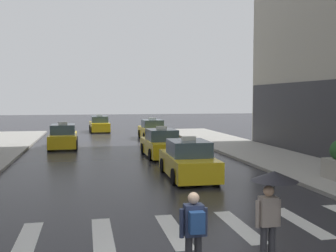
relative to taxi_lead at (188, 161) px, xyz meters
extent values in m
cube|color=silver|center=(-5.72, -6.64, -0.72)|extent=(0.50, 2.80, 0.01)
cube|color=silver|center=(-3.92, -6.64, -0.72)|extent=(0.50, 2.80, 0.01)
cube|color=silver|center=(-2.12, -6.64, -0.72)|extent=(0.50, 2.80, 0.01)
cube|color=silver|center=(-0.32, -6.64, -0.72)|extent=(0.50, 2.80, 0.01)
cube|color=silver|center=(1.48, -6.64, -0.72)|extent=(0.50, 2.80, 0.01)
cube|color=yellow|center=(0.00, 0.02, -0.16)|extent=(1.91, 4.54, 0.84)
cube|color=#384C5B|center=(0.00, -0.08, 0.58)|extent=(1.65, 2.14, 0.64)
cube|color=silver|center=(0.00, -0.08, 0.99)|extent=(0.61, 0.25, 0.18)
cylinder|color=black|center=(-0.82, 1.39, -0.39)|extent=(0.24, 0.67, 0.66)
cylinder|color=black|center=(0.89, 1.35, -0.39)|extent=(0.24, 0.67, 0.66)
cylinder|color=black|center=(-0.89, -1.31, -0.39)|extent=(0.24, 0.67, 0.66)
cylinder|color=black|center=(0.82, -1.35, -0.39)|extent=(0.24, 0.67, 0.66)
cube|color=#F2EAB2|center=(-0.58, 2.31, -0.12)|extent=(0.20, 0.04, 0.14)
cube|color=#F2EAB2|center=(0.68, 2.28, -0.12)|extent=(0.20, 0.04, 0.14)
cube|color=yellow|center=(0.03, 6.40, -0.16)|extent=(1.88, 4.53, 0.84)
cube|color=#384C5B|center=(0.03, 6.30, 0.58)|extent=(1.64, 2.13, 0.64)
cube|color=silver|center=(0.03, 6.30, 0.99)|extent=(0.60, 0.25, 0.18)
cylinder|color=black|center=(-0.85, 7.73, -0.39)|extent=(0.23, 0.66, 0.66)
cylinder|color=black|center=(0.86, 7.76, -0.39)|extent=(0.23, 0.66, 0.66)
cylinder|color=black|center=(-0.80, 5.03, -0.39)|extent=(0.23, 0.66, 0.66)
cylinder|color=black|center=(0.91, 5.06, -0.39)|extent=(0.23, 0.66, 0.66)
cube|color=#F2EAB2|center=(-0.64, 8.66, -0.12)|extent=(0.20, 0.04, 0.14)
cube|color=#F2EAB2|center=(0.62, 8.68, -0.12)|extent=(0.20, 0.04, 0.14)
cube|color=yellow|center=(-5.83, 11.93, -0.16)|extent=(1.83, 4.51, 0.84)
cube|color=#384C5B|center=(-5.83, 11.83, 0.58)|extent=(1.61, 2.11, 0.64)
cube|color=silver|center=(-5.83, 11.83, 0.99)|extent=(0.60, 0.24, 0.18)
cylinder|color=black|center=(-6.69, 13.27, -0.39)|extent=(0.22, 0.66, 0.66)
cylinder|color=black|center=(-4.98, 13.28, -0.39)|extent=(0.22, 0.66, 0.66)
cylinder|color=black|center=(-6.68, 10.57, -0.39)|extent=(0.22, 0.66, 0.66)
cylinder|color=black|center=(-4.97, 10.58, -0.39)|extent=(0.22, 0.66, 0.66)
cube|color=#F2EAB2|center=(-6.48, 14.19, -0.12)|extent=(0.20, 0.04, 0.14)
cube|color=#F2EAB2|center=(-5.22, 14.20, -0.12)|extent=(0.20, 0.04, 0.14)
cube|color=yellow|center=(1.21, 16.78, -0.16)|extent=(1.86, 4.52, 0.84)
cube|color=#384C5B|center=(1.21, 16.68, 0.58)|extent=(1.63, 2.12, 0.64)
cube|color=silver|center=(1.21, 16.68, 0.99)|extent=(0.60, 0.25, 0.18)
cylinder|color=black|center=(0.33, 18.12, -0.39)|extent=(0.23, 0.66, 0.66)
cylinder|color=black|center=(2.04, 18.15, -0.39)|extent=(0.23, 0.66, 0.66)
cylinder|color=black|center=(0.37, 15.42, -0.39)|extent=(0.23, 0.66, 0.66)
cylinder|color=black|center=(2.08, 15.45, -0.39)|extent=(0.23, 0.66, 0.66)
cube|color=#F2EAB2|center=(0.55, 19.05, -0.12)|extent=(0.20, 0.04, 0.14)
cube|color=#F2EAB2|center=(1.81, 19.06, -0.12)|extent=(0.20, 0.04, 0.14)
cube|color=yellow|center=(-2.91, 24.80, -0.16)|extent=(1.99, 4.57, 0.84)
cube|color=#384C5B|center=(-2.91, 24.70, 0.58)|extent=(1.69, 2.17, 0.64)
cube|color=silver|center=(-2.91, 24.70, 0.99)|extent=(0.61, 0.26, 0.18)
cylinder|color=black|center=(-3.82, 26.11, -0.39)|extent=(0.25, 0.67, 0.66)
cylinder|color=black|center=(-2.12, 26.19, -0.39)|extent=(0.25, 0.67, 0.66)
cylinder|color=black|center=(-3.71, 23.42, -0.39)|extent=(0.25, 0.67, 0.66)
cylinder|color=black|center=(-2.00, 23.49, -0.39)|extent=(0.25, 0.67, 0.66)
cube|color=#F2EAB2|center=(-3.64, 27.04, -0.12)|extent=(0.20, 0.05, 0.14)
cube|color=#F2EAB2|center=(-2.38, 27.10, -0.12)|extent=(0.20, 0.05, 0.14)
cylinder|color=#333338|center=(-0.77, -9.10, -0.31)|extent=(0.14, 0.14, 0.82)
cylinder|color=#333338|center=(-0.59, -9.10, -0.31)|extent=(0.14, 0.14, 0.82)
cube|color=gray|center=(-0.68, -9.10, 0.40)|extent=(0.36, 0.24, 0.60)
sphere|color=tan|center=(-0.68, -9.10, 0.82)|extent=(0.22, 0.22, 0.22)
cylinder|color=gray|center=(-0.91, -9.10, 0.35)|extent=(0.09, 0.09, 0.55)
cylinder|color=gray|center=(-0.45, -9.10, 0.35)|extent=(0.09, 0.09, 0.55)
cylinder|color=#4C4C4C|center=(-0.56, -9.10, 0.70)|extent=(0.02, 0.02, 1.00)
cone|color=black|center=(-0.56, -9.10, 1.12)|extent=(0.96, 0.96, 0.20)
cube|color=#2D3856|center=(-2.33, -9.36, 0.40)|extent=(0.36, 0.24, 0.60)
sphere|color=beige|center=(-2.33, -9.36, 0.82)|extent=(0.22, 0.22, 0.22)
cylinder|color=#2D3856|center=(-2.56, -9.36, 0.35)|extent=(0.09, 0.09, 0.55)
cylinder|color=#2D3856|center=(-2.10, -9.36, 0.35)|extent=(0.09, 0.09, 0.55)
cube|color=#264C8C|center=(-2.33, -9.58, 0.42)|extent=(0.28, 0.18, 0.40)
camera|label=1|loc=(-4.30, -16.51, 2.68)|focal=42.77mm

